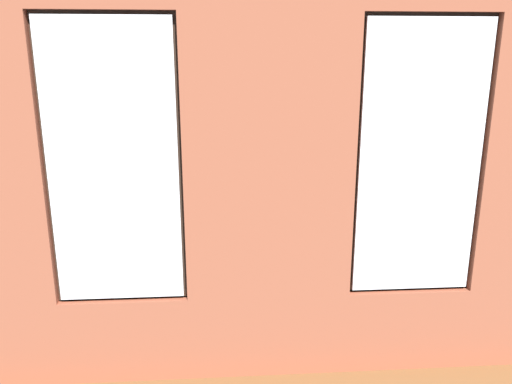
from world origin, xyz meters
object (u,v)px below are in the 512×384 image
couch_by_window (233,300)px  potted_plant_corner_near_left (374,170)px  potted_plant_near_tv (77,246)px  candle_jar (235,217)px  potted_plant_between_couches (387,258)px  potted_plant_corner_far_left (505,255)px  potted_plant_beside_window_right (43,268)px  remote_gray (251,214)px  media_console (57,242)px  table_plant_small (270,212)px  cup_ceramic (262,213)px  potted_plant_foreground_right (111,180)px  coffee_table (262,221)px  tv_flatscreen (52,193)px  remote_silver (286,213)px  couch_left (410,229)px  potted_plant_by_left_couch (355,193)px

couch_by_window → potted_plant_corner_near_left: 4.80m
potted_plant_near_tv → candle_jar: bearing=-145.2°
potted_plant_between_couches → potted_plant_corner_far_left: bearing=172.1°
potted_plant_corner_near_left → potted_plant_beside_window_right: 5.94m
candle_jar → remote_gray: 0.30m
media_console → table_plant_small: bearing=-175.0°
cup_ceramic → potted_plant_foreground_right: 2.96m
coffee_table → potted_plant_between_couches: (-1.03, 2.23, 0.34)m
tv_flatscreen → potted_plant_corner_far_left: bearing=157.2°
remote_silver → couch_left: bearing=-43.8°
potted_plant_corner_near_left → potted_plant_between_couches: (1.09, 3.98, 0.03)m
potted_plant_near_tv → potted_plant_corner_far_left: (-4.28, 1.04, 0.20)m
cup_ceramic → candle_jar: size_ratio=1.12×
couch_left → remote_gray: couch_left is taller
potted_plant_between_couches → potted_plant_foreground_right: bearing=-48.8°
couch_by_window → potted_plant_by_left_couch: couch_by_window is taller
potted_plant_corner_near_left → potted_plant_corner_far_left: potted_plant_corner_near_left is taller
couch_left → potted_plant_by_left_couch: bearing=-166.7°
couch_by_window → remote_gray: (-0.31, -2.37, 0.10)m
couch_by_window → potted_plant_beside_window_right: 1.76m
potted_plant_corner_far_left → candle_jar: bearing=-42.3°
potted_plant_corner_far_left → couch_by_window: bearing=-2.4°
couch_left → coffee_table: bearing=-105.1°
media_console → potted_plant_between_couches: 4.21m
couch_by_window → remote_silver: bearing=-108.8°
candle_jar → remote_silver: 0.77m
couch_by_window → potted_plant_between_couches: 1.54m
coffee_table → potted_plant_between_couches: size_ratio=1.09×
cup_ceramic → potted_plant_corner_near_left: potted_plant_corner_near_left is taller
media_console → potted_plant_corner_far_left: bearing=157.2°
candle_jar → potted_plant_by_left_couch: 2.22m
potted_plant_beside_window_right → potted_plant_by_left_couch: bearing=-138.6°
potted_plant_corner_near_left → potted_plant_between_couches: potted_plant_corner_near_left is taller
candle_jar → potted_plant_between_couches: 2.56m
cup_ceramic → potted_plant_near_tv: size_ratio=0.12×
coffee_table → remote_gray: size_ratio=7.51×
table_plant_small → potted_plant_between_couches: 2.32m
tv_flatscreen → potted_plant_corner_far_left: (-4.83, 2.03, -0.15)m
potted_plant_near_tv → potted_plant_foreground_right: bearing=-85.2°
potted_plant_by_left_couch → potted_plant_foreground_right: (3.99, -0.76, 0.11)m
couch_by_window → tv_flatscreen: 3.01m
remote_gray → potted_plant_near_tv: potted_plant_near_tv is taller
couch_by_window → potted_plant_by_left_couch: (-2.04, -3.22, 0.14)m
media_console → potted_plant_corner_near_left: potted_plant_corner_near_left is taller
table_plant_small → potted_plant_beside_window_right: potted_plant_beside_window_right is taller
potted_plant_near_tv → couch_left: bearing=-167.4°
potted_plant_between_couches → potted_plant_corner_near_left: bearing=-105.3°
potted_plant_near_tv → potted_plant_between_couches: (-3.19, 0.89, 0.14)m
potted_plant_by_left_couch → potted_plant_corner_far_left: size_ratio=0.56×
candle_jar → couch_left: bearing=172.5°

